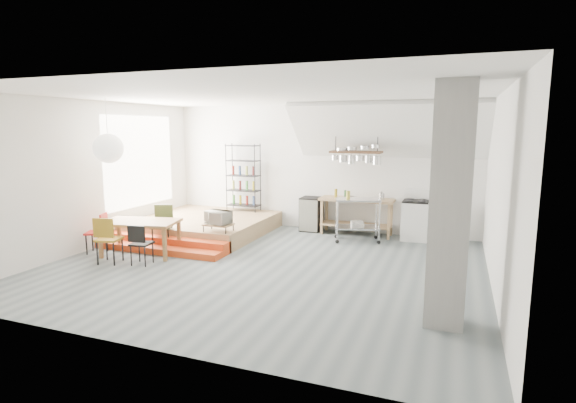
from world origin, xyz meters
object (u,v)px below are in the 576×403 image
at_px(dining_table, 140,224).
at_px(mini_fridge, 311,214).
at_px(stove, 415,220).
at_px(rolling_cart, 357,214).

relative_size(dining_table, mini_fridge, 1.92).
height_order(dining_table, mini_fridge, mini_fridge).
relative_size(stove, rolling_cart, 1.04).
relative_size(stove, dining_table, 0.71).
relative_size(rolling_cart, mini_fridge, 1.31).
xyz_separation_m(rolling_cart, mini_fridge, (-1.34, 0.68, -0.22)).
bearing_deg(dining_table, rolling_cart, 22.83).
bearing_deg(rolling_cart, mini_fridge, 135.83).
distance_m(stove, dining_table, 6.19).
height_order(dining_table, rolling_cart, rolling_cart).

